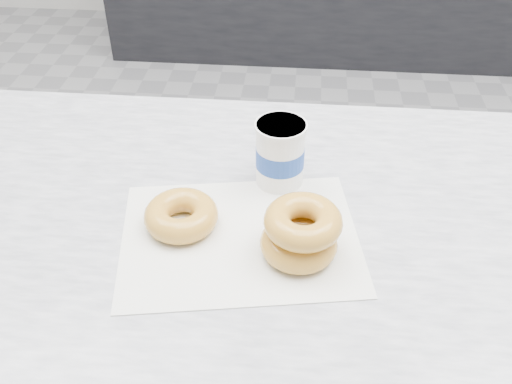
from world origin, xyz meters
TOP-DOWN VIEW (x-y plane):
  - ground at (0.00, 0.00)m, footprint 5.00×5.00m
  - wax_paper at (-0.18, -0.62)m, footprint 0.38×0.31m
  - donut_single at (-0.27, -0.60)m, footprint 0.13×0.13m
  - donut_stack at (-0.09, -0.64)m, footprint 0.15×0.15m
  - coffee_cup at (-0.13, -0.48)m, footprint 0.09×0.09m

SIDE VIEW (x-z plane):
  - ground at x=0.00m, z-range 0.00..0.00m
  - wax_paper at x=-0.18m, z-range 0.90..0.90m
  - donut_single at x=-0.27m, z-range 0.90..0.94m
  - donut_stack at x=-0.09m, z-range 0.90..0.98m
  - coffee_cup at x=-0.13m, z-range 0.90..1.01m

